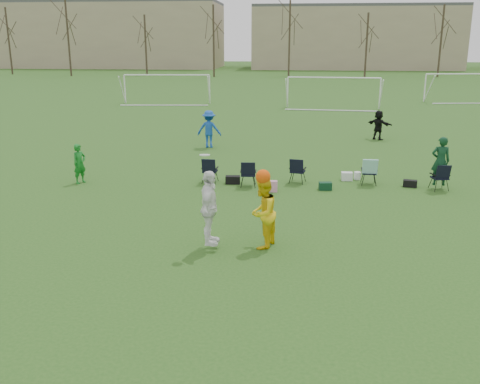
# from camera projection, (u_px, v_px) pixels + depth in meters

# --- Properties ---
(ground) EXTENTS (260.00, 260.00, 0.00)m
(ground) POSITION_uv_depth(u_px,v_px,m) (253.00, 269.00, 12.77)
(ground) COLOR #265219
(ground) RESTS_ON ground
(fielder_green_near) EXTENTS (0.59, 0.66, 1.51)m
(fielder_green_near) POSITION_uv_depth(u_px,v_px,m) (80.00, 164.00, 20.22)
(fielder_green_near) COLOR #157621
(fielder_green_near) RESTS_ON ground
(fielder_blue) EXTENTS (1.23, 0.74, 1.87)m
(fielder_blue) POSITION_uv_depth(u_px,v_px,m) (209.00, 129.00, 26.98)
(fielder_blue) COLOR #174AAC
(fielder_blue) RESTS_ON ground
(fielder_black) EXTENTS (1.42, 1.35, 1.60)m
(fielder_black) POSITION_uv_depth(u_px,v_px,m) (378.00, 125.00, 29.12)
(fielder_black) COLOR black
(fielder_black) RESTS_ON ground
(center_contest) EXTENTS (2.08, 1.44, 2.54)m
(center_contest) POSITION_uv_depth(u_px,v_px,m) (239.00, 210.00, 13.75)
(center_contest) COLOR white
(center_contest) RESTS_ON ground
(sideline_setup) EXTENTS (9.13, 2.35, 1.94)m
(sideline_setup) POSITION_uv_depth(u_px,v_px,m) (338.00, 171.00, 19.88)
(sideline_setup) COLOR #0F381F
(sideline_setup) RESTS_ON ground
(goal_left) EXTENTS (7.39, 0.76, 2.46)m
(goal_left) POSITION_uv_depth(u_px,v_px,m) (167.00, 81.00, 45.73)
(goal_left) COLOR white
(goal_left) RESTS_ON ground
(goal_mid) EXTENTS (7.40, 0.63, 2.46)m
(goal_mid) POSITION_uv_depth(u_px,v_px,m) (334.00, 84.00, 42.49)
(goal_mid) COLOR white
(goal_mid) RESTS_ON ground
(goal_right) EXTENTS (7.35, 1.14, 2.46)m
(goal_right) POSITION_uv_depth(u_px,v_px,m) (466.00, 79.00, 47.09)
(goal_right) COLOR white
(goal_right) RESTS_ON ground
(tree_line) EXTENTS (110.28, 3.28, 11.40)m
(tree_line) POSITION_uv_depth(u_px,v_px,m) (291.00, 41.00, 78.20)
(tree_line) COLOR #382B21
(tree_line) RESTS_ON ground
(building_row) EXTENTS (126.00, 16.00, 13.00)m
(building_row) POSITION_uv_depth(u_px,v_px,m) (326.00, 36.00, 102.37)
(building_row) COLOR tan
(building_row) RESTS_ON ground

